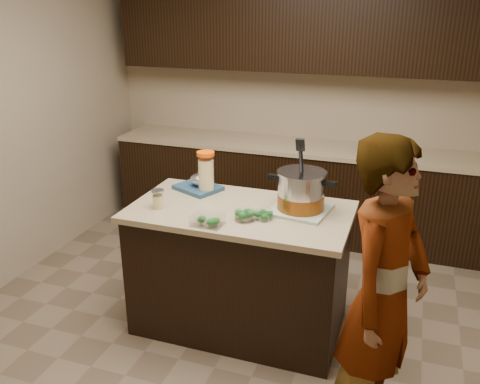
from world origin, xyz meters
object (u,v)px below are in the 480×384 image
Objects in this scene: stock_pot at (301,193)px; lemonade_pitcher at (206,174)px; island at (240,268)px; person at (384,297)px.

stock_pot reaches higher than lemonade_pitcher.
stock_pot reaches higher than island.
stock_pot is 0.72m from lemonade_pitcher.
lemonade_pitcher is at bearing 148.05° from island.
person is (0.60, -0.75, -0.21)m from stock_pot.
person is (1.31, -0.86, -0.22)m from lemonade_pitcher.
lemonade_pitcher is (-0.33, 0.20, 0.59)m from island.
lemonade_pitcher is 0.18× the size of person.
stock_pot is at bearing 14.07° from island.
stock_pot is 0.28× the size of person.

